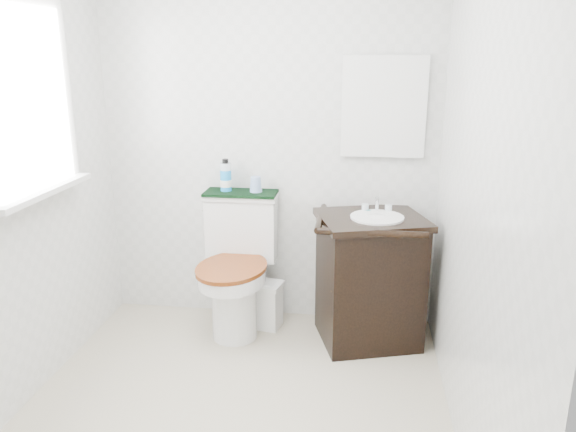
% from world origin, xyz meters
% --- Properties ---
extents(floor, '(2.40, 2.40, 0.00)m').
position_xyz_m(floor, '(0.00, 0.00, 0.00)').
color(floor, '#C3B49D').
rests_on(floor, ground).
extents(wall_back, '(2.40, 0.00, 2.40)m').
position_xyz_m(wall_back, '(0.00, 1.20, 1.20)').
color(wall_back, silver).
rests_on(wall_back, ground).
extents(wall_front, '(2.40, 0.00, 2.40)m').
position_xyz_m(wall_front, '(0.00, -1.20, 1.20)').
color(wall_front, silver).
rests_on(wall_front, ground).
extents(wall_right, '(0.00, 2.40, 2.40)m').
position_xyz_m(wall_right, '(1.10, 0.00, 1.20)').
color(wall_right, silver).
rests_on(wall_right, ground).
extents(window, '(0.02, 0.70, 0.90)m').
position_xyz_m(window, '(-1.07, 0.25, 1.55)').
color(window, white).
rests_on(window, wall_left).
extents(mirror, '(0.50, 0.02, 0.60)m').
position_xyz_m(mirror, '(0.73, 1.18, 1.45)').
color(mirror, silver).
rests_on(mirror, wall_back).
extents(toilet, '(0.49, 0.68, 0.89)m').
position_xyz_m(toilet, '(-0.17, 0.96, 0.39)').
color(toilet, white).
rests_on(toilet, floor).
extents(vanity, '(0.75, 0.69, 0.92)m').
position_xyz_m(vanity, '(0.68, 0.90, 0.43)').
color(vanity, black).
rests_on(vanity, floor).
extents(trash_bin, '(0.25, 0.22, 0.32)m').
position_xyz_m(trash_bin, '(0.01, 0.99, 0.16)').
color(trash_bin, white).
rests_on(trash_bin, floor).
extents(towel, '(0.47, 0.22, 0.02)m').
position_xyz_m(towel, '(-0.17, 1.09, 0.89)').
color(towel, black).
rests_on(towel, toilet).
extents(mouthwash_bottle, '(0.07, 0.07, 0.21)m').
position_xyz_m(mouthwash_bottle, '(-0.27, 1.10, 1.00)').
color(mouthwash_bottle, '#1A8EE3').
rests_on(mouthwash_bottle, towel).
extents(cup, '(0.08, 0.08, 0.10)m').
position_xyz_m(cup, '(-0.07, 1.10, 0.95)').
color(cup, '#81A0D4').
rests_on(cup, towel).
extents(soap_bar, '(0.07, 0.04, 0.02)m').
position_xyz_m(soap_bar, '(0.65, 1.00, 0.83)').
color(soap_bar, '#187075').
rests_on(soap_bar, vanity).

